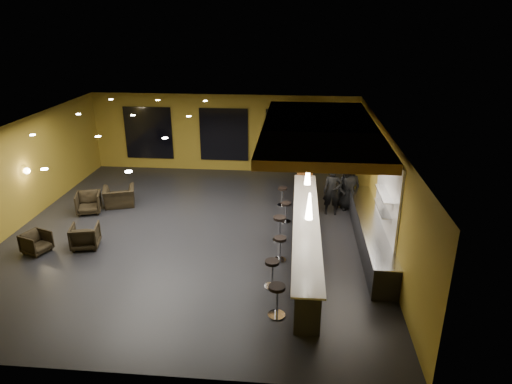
# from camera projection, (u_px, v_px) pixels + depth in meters

# --- Properties ---
(floor) EXTENTS (12.00, 13.00, 0.10)m
(floor) POSITION_uv_depth(u_px,v_px,m) (195.00, 233.00, 15.30)
(floor) COLOR black
(floor) RESTS_ON ground
(ceiling) EXTENTS (12.00, 13.00, 0.10)m
(ceiling) POSITION_uv_depth(u_px,v_px,m) (190.00, 128.00, 13.98)
(ceiling) COLOR black
(wall_back) EXTENTS (12.00, 0.10, 3.50)m
(wall_back) POSITION_uv_depth(u_px,v_px,m) (224.00, 133.00, 20.71)
(wall_back) COLOR olive
(wall_back) RESTS_ON floor
(wall_front) EXTENTS (12.00, 0.10, 3.50)m
(wall_front) POSITION_uv_depth(u_px,v_px,m) (116.00, 303.00, 8.57)
(wall_front) COLOR olive
(wall_front) RESTS_ON floor
(wall_left) EXTENTS (0.10, 13.00, 3.50)m
(wall_left) POSITION_uv_depth(u_px,v_px,m) (14.00, 177.00, 15.15)
(wall_left) COLOR olive
(wall_left) RESTS_ON floor
(wall_right) EXTENTS (0.10, 13.00, 3.50)m
(wall_right) POSITION_uv_depth(u_px,v_px,m) (384.00, 189.00, 14.13)
(wall_right) COLOR olive
(wall_right) RESTS_ON floor
(wood_soffit) EXTENTS (3.60, 8.00, 0.28)m
(wood_soffit) POSITION_uv_depth(u_px,v_px,m) (319.00, 129.00, 14.64)
(wood_soffit) COLOR #A16F2F
(wood_soffit) RESTS_ON ceiling
(window_left) EXTENTS (2.20, 0.06, 2.40)m
(window_left) POSITION_uv_depth(u_px,v_px,m) (149.00, 133.00, 20.92)
(window_left) COLOR black
(window_left) RESTS_ON wall_back
(window_center) EXTENTS (2.20, 0.06, 2.40)m
(window_center) POSITION_uv_depth(u_px,v_px,m) (224.00, 135.00, 20.63)
(window_center) COLOR black
(window_center) RESTS_ON wall_back
(window_right) EXTENTS (2.20, 0.06, 2.40)m
(window_right) POSITION_uv_depth(u_px,v_px,m) (290.00, 136.00, 20.37)
(window_right) COLOR black
(window_right) RESTS_ON wall_back
(tile_backsplash) EXTENTS (0.06, 3.20, 2.40)m
(tile_backsplash) POSITION_uv_depth(u_px,v_px,m) (388.00, 193.00, 13.12)
(tile_backsplash) COLOR white
(tile_backsplash) RESTS_ON wall_right
(bar_counter) EXTENTS (0.60, 8.00, 1.00)m
(bar_counter) POSITION_uv_depth(u_px,v_px,m) (305.00, 236.00, 13.86)
(bar_counter) COLOR black
(bar_counter) RESTS_ON floor
(bar_top) EXTENTS (0.78, 8.10, 0.05)m
(bar_top) POSITION_uv_depth(u_px,v_px,m) (306.00, 221.00, 13.67)
(bar_top) COLOR silver
(bar_top) RESTS_ON bar_counter
(prep_counter) EXTENTS (0.70, 6.00, 0.86)m
(prep_counter) POSITION_uv_depth(u_px,v_px,m) (370.00, 234.00, 14.18)
(prep_counter) COLOR black
(prep_counter) RESTS_ON floor
(prep_top) EXTENTS (0.72, 6.00, 0.03)m
(prep_top) POSITION_uv_depth(u_px,v_px,m) (371.00, 220.00, 14.01)
(prep_top) COLOR silver
(prep_top) RESTS_ON prep_counter
(wall_shelf_lower) EXTENTS (0.30, 1.50, 0.03)m
(wall_shelf_lower) POSITION_uv_depth(u_px,v_px,m) (383.00, 208.00, 13.09)
(wall_shelf_lower) COLOR silver
(wall_shelf_lower) RESTS_ON wall_right
(wall_shelf_upper) EXTENTS (0.30, 1.50, 0.03)m
(wall_shelf_upper) POSITION_uv_depth(u_px,v_px,m) (385.00, 194.00, 12.93)
(wall_shelf_upper) COLOR silver
(wall_shelf_upper) RESTS_ON wall_right
(column) EXTENTS (0.60, 0.60, 3.50)m
(column) POSITION_uv_depth(u_px,v_px,m) (306.00, 154.00, 17.67)
(column) COLOR brown
(column) RESTS_ON floor
(wall_sconce) EXTENTS (0.22, 0.22, 0.22)m
(wall_sconce) POSITION_uv_depth(u_px,v_px,m) (27.00, 171.00, 15.58)
(wall_sconce) COLOR #FFE5B2
(wall_sconce) RESTS_ON wall_left
(pendant_0) EXTENTS (0.20, 0.20, 0.70)m
(pendant_0) POSITION_uv_depth(u_px,v_px,m) (309.00, 206.00, 11.33)
(pendant_0) COLOR white
(pendant_0) RESTS_ON wood_soffit
(pendant_1) EXTENTS (0.20, 0.20, 0.70)m
(pendant_1) POSITION_uv_depth(u_px,v_px,m) (308.00, 173.00, 13.65)
(pendant_1) COLOR white
(pendant_1) RESTS_ON wood_soffit
(pendant_2) EXTENTS (0.20, 0.20, 0.70)m
(pendant_2) POSITION_uv_depth(u_px,v_px,m) (307.00, 150.00, 15.97)
(pendant_2) COLOR white
(pendant_2) RESTS_ON wood_soffit
(staff_a) EXTENTS (0.65, 0.43, 1.78)m
(staff_a) POSITION_uv_depth(u_px,v_px,m) (332.00, 191.00, 16.31)
(staff_a) COLOR black
(staff_a) RESTS_ON floor
(staff_b) EXTENTS (0.80, 0.66, 1.51)m
(staff_b) POSITION_uv_depth(u_px,v_px,m) (346.00, 190.00, 16.76)
(staff_b) COLOR black
(staff_b) RESTS_ON floor
(staff_c) EXTENTS (0.96, 0.71, 1.80)m
(staff_c) POSITION_uv_depth(u_px,v_px,m) (349.00, 186.00, 16.75)
(staff_c) COLOR black
(staff_c) RESTS_ON floor
(armchair_a) EXTENTS (0.92, 0.91, 0.66)m
(armchair_a) POSITION_uv_depth(u_px,v_px,m) (36.00, 243.00, 13.84)
(armchair_a) COLOR black
(armchair_a) RESTS_ON floor
(armchair_b) EXTENTS (0.97, 0.99, 0.75)m
(armchair_b) POSITION_uv_depth(u_px,v_px,m) (85.00, 236.00, 14.13)
(armchair_b) COLOR black
(armchair_b) RESTS_ON floor
(armchair_c) EXTENTS (1.05, 1.06, 0.77)m
(armchair_c) POSITION_uv_depth(u_px,v_px,m) (89.00, 203.00, 16.59)
(armchair_c) COLOR black
(armchair_c) RESTS_ON floor
(armchair_d) EXTENTS (1.38, 1.29, 0.73)m
(armchair_d) POSITION_uv_depth(u_px,v_px,m) (119.00, 197.00, 17.20)
(armchair_d) COLOR black
(armchair_d) RESTS_ON floor
(bar_stool_0) EXTENTS (0.43, 0.43, 0.84)m
(bar_stool_0) POSITION_uv_depth(u_px,v_px,m) (277.00, 297.00, 10.84)
(bar_stool_0) COLOR silver
(bar_stool_0) RESTS_ON floor
(bar_stool_1) EXTENTS (0.40, 0.40, 0.80)m
(bar_stool_1) POSITION_uv_depth(u_px,v_px,m) (272.00, 270.00, 12.00)
(bar_stool_1) COLOR silver
(bar_stool_1) RESTS_ON floor
(bar_stool_2) EXTENTS (0.38, 0.38, 0.75)m
(bar_stool_2) POSITION_uv_depth(u_px,v_px,m) (280.00, 246.00, 13.33)
(bar_stool_2) COLOR silver
(bar_stool_2) RESTS_ON floor
(bar_stool_3) EXTENTS (0.42, 0.42, 0.83)m
(bar_stool_3) POSITION_uv_depth(u_px,v_px,m) (279.00, 225.00, 14.49)
(bar_stool_3) COLOR silver
(bar_stool_3) RESTS_ON floor
(bar_stool_4) EXTENTS (0.37, 0.37, 0.73)m
(bar_stool_4) POSITION_uv_depth(u_px,v_px,m) (286.00, 210.00, 15.82)
(bar_stool_4) COLOR silver
(bar_stool_4) RESTS_ON floor
(bar_stool_5) EXTENTS (0.37, 0.37, 0.72)m
(bar_stool_5) POSITION_uv_depth(u_px,v_px,m) (282.00, 194.00, 17.19)
(bar_stool_5) COLOR silver
(bar_stool_5) RESTS_ON floor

